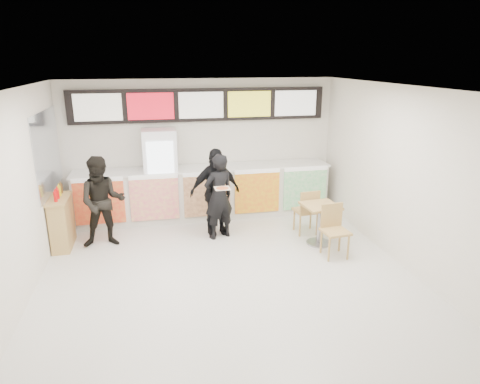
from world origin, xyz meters
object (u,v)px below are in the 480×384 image
object	(u,v)px
customer_left	(103,202)
customer_mid	(215,192)
condiment_ledge	(62,222)
drinks_fridge	(161,176)
cafe_table	(320,217)
customer_main	(219,197)
service_counter	(205,192)

from	to	relation	value
customer_left	customer_mid	distance (m)	2.13
condiment_ledge	drinks_fridge	bearing A→B (deg)	29.07
drinks_fridge	cafe_table	distance (m)	3.48
condiment_ledge	customer_main	bearing A→B (deg)	-3.38
condiment_ledge	cafe_table	bearing A→B (deg)	-10.41
cafe_table	customer_left	bearing A→B (deg)	162.93
drinks_fridge	customer_main	distance (m)	1.62
drinks_fridge	condiment_ledge	size ratio (longest dim) A/B	1.73
customer_left	customer_mid	world-z (taller)	customer_mid
drinks_fridge	customer_left	bearing A→B (deg)	-133.97
customer_left	drinks_fridge	bearing A→B (deg)	44.93
service_counter	customer_left	bearing A→B (deg)	-150.96
customer_main	cafe_table	distance (m)	1.97
customer_left	customer_mid	size ratio (longest dim) A/B	0.98
drinks_fridge	cafe_table	size ratio (longest dim) A/B	1.22
service_counter	customer_mid	distance (m)	1.04
customer_left	cafe_table	world-z (taller)	customer_left
customer_main	condiment_ledge	distance (m)	2.96
service_counter	cafe_table	xyz separation A→B (m)	(1.94, -1.90, -0.03)
service_counter	customer_mid	xyz separation A→B (m)	(0.08, -0.99, 0.31)
customer_main	customer_left	distance (m)	2.17
service_counter	drinks_fridge	size ratio (longest dim) A/B	2.78
customer_main	drinks_fridge	bearing A→B (deg)	-70.46
service_counter	customer_main	distance (m)	1.24
condiment_ledge	customer_left	bearing A→B (deg)	-7.78
service_counter	drinks_fridge	distance (m)	1.03
customer_left	cafe_table	distance (m)	4.07
condiment_ledge	customer_mid	bearing A→B (deg)	0.89
cafe_table	customer_main	bearing A→B (deg)	152.80
customer_left	cafe_table	size ratio (longest dim) A/B	1.05
drinks_fridge	customer_mid	bearing A→B (deg)	-44.65
customer_mid	cafe_table	xyz separation A→B (m)	(1.86, -0.92, -0.33)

